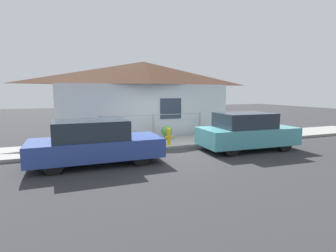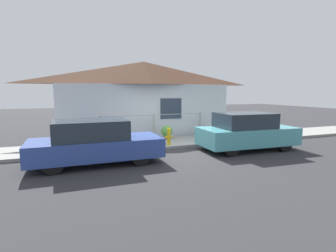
% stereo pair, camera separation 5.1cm
% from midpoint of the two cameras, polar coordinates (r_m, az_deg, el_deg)
% --- Properties ---
extents(ground_plane, '(60.00, 60.00, 0.00)m').
position_cam_midpoint_polar(ground_plane, '(10.40, 0.12, -5.14)').
color(ground_plane, '#2D2D30').
extents(sidewalk, '(24.00, 2.15, 0.12)m').
position_cam_midpoint_polar(sidewalk, '(11.37, -1.83, -3.74)').
color(sidewalk, gray).
rests_on(sidewalk, ground_plane).
extents(house, '(8.83, 2.23, 3.78)m').
position_cam_midpoint_polar(house, '(13.49, -5.32, 10.55)').
color(house, silver).
rests_on(house, ground_plane).
extents(fence, '(4.90, 0.10, 1.14)m').
position_cam_midpoint_polar(fence, '(12.13, -3.28, 0.25)').
color(fence, '#999993').
rests_on(fence, sidewalk).
extents(car_left, '(4.04, 1.66, 1.40)m').
position_cam_midpoint_polar(car_left, '(8.55, -15.75, -3.49)').
color(car_left, '#2D4793').
rests_on(car_left, ground_plane).
extents(car_right, '(3.83, 1.85, 1.46)m').
position_cam_midpoint_polar(car_right, '(10.70, 16.58, -1.20)').
color(car_right, teal).
rests_on(car_right, ground_plane).
extents(fire_hydrant, '(0.34, 0.15, 0.71)m').
position_cam_midpoint_polar(fire_hydrant, '(10.60, 0.05, -2.19)').
color(fire_hydrant, yellow).
rests_on(fire_hydrant, sidewalk).
extents(potted_plant_near_hydrant, '(0.51, 0.51, 0.64)m').
position_cam_midpoint_polar(potted_plant_near_hydrant, '(11.82, -0.43, -1.24)').
color(potted_plant_near_hydrant, '#9E5638').
rests_on(potted_plant_near_hydrant, sidewalk).
extents(potted_plant_by_fence, '(0.51, 0.51, 0.64)m').
position_cam_midpoint_polar(potted_plant_by_fence, '(11.27, -17.80, -2.04)').
color(potted_plant_by_fence, slate).
rests_on(potted_plant_by_fence, sidewalk).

